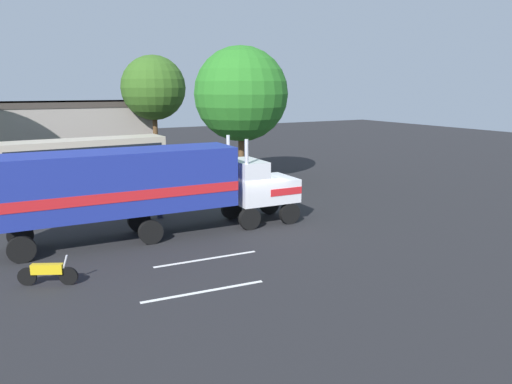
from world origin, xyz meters
name	(u,v)px	position (x,y,z in m)	size (l,w,h in m)	color
ground_plane	(258,224)	(0.00, 0.00, 0.00)	(120.00, 120.00, 0.00)	#232326
lane_stripe_near	(206,259)	(-4.43, -3.50, 0.01)	(4.40, 0.16, 0.01)	silver
lane_stripe_mid	(204,291)	(-5.78, -6.42, 0.01)	(4.40, 0.16, 0.01)	silver
semi_truck	(145,184)	(-5.65, 0.66, 2.52)	(14.27, 3.17, 4.50)	silver
person_bystander	(159,202)	(-4.09, 3.56, 0.89)	(0.34, 0.46, 1.63)	#2D3347
parked_bus	(85,158)	(-5.99, 14.02, 2.07)	(11.10, 3.05, 3.40)	#BFB29E
motorcycle	(48,272)	(-10.40, -3.18, 0.48)	(1.93, 1.04, 1.12)	black
tree_center	(153,88)	(1.57, 21.76, 6.84)	(5.71, 5.71, 9.71)	brown
tree_right	(241,94)	(4.49, 10.52, 6.42)	(6.79, 6.79, 9.83)	brown
building_backdrop	(39,132)	(-7.75, 25.84, 3.05)	(19.90, 6.91, 5.67)	#9E938C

